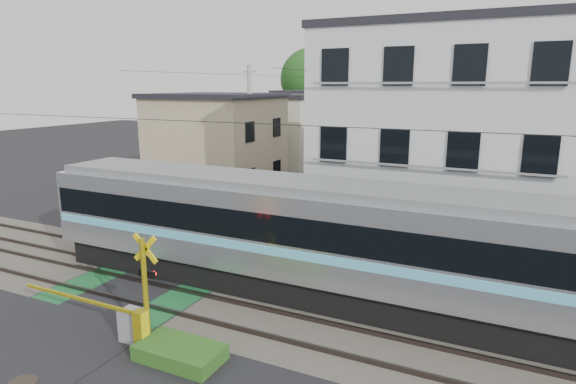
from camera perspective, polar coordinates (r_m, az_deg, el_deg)
The scene contains 12 objects.
ground at distance 18.31m, azimuth -15.71°, elevation -9.83°, with size 120.00×120.00×0.00m, color black.
track_bed at distance 18.30m, azimuth -15.71°, elevation -9.72°, with size 120.00×120.00×0.14m.
crossing_signal_near at distance 13.97m, azimuth -17.77°, elevation -14.06°, with size 4.74×0.65×3.09m.
crossing_signal_far at distance 22.29m, azimuth -14.67°, elevation -3.78°, with size 4.74×0.65×3.09m.
apartment_block at distance 22.34m, azimuth 18.08°, elevation 6.38°, with size 10.20×8.36×9.30m.
houses_row at distance 40.22m, azimuth 9.48°, elevation 7.31°, with size 22.07×31.35×6.80m.
tree_hill at distance 63.23m, azimuth 13.91°, elevation 10.85°, with size 40.00×10.76×11.66m.
catenary at distance 14.07m, azimuth 2.19°, elevation -0.33°, with size 60.00×5.04×7.00m.
utility_poles at distance 37.79m, azimuth 6.35°, elevation 8.34°, with size 7.90×42.00×8.00m.
pedestrian at distance 38.67m, azimuth 9.53°, elevation 3.58°, with size 0.65×0.42×1.77m, color black.
manhole_cover at distance 13.63m, azimuth -29.01°, elevation -19.19°, with size 0.68×0.68×0.02m, color #2D261E.
weed_patches at distance 17.13m, azimuth -11.44°, elevation -10.53°, with size 10.25×8.80×0.40m.
Camera 1 is at (11.45, -12.55, 6.84)m, focal length 30.00 mm.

